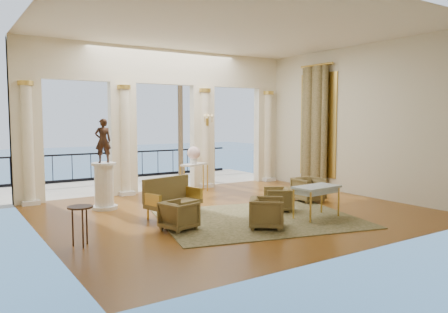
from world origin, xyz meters
TOP-DOWN VIEW (x-y plane):
  - floor at (0.00, 0.00)m, footprint 9.00×9.00m
  - room_walls at (0.00, -1.12)m, footprint 9.00×9.00m
  - arcade at (-0.00, 3.82)m, footprint 9.00×0.56m
  - terrace at (0.00, 5.80)m, footprint 10.00×3.60m
  - balustrade at (0.00, 7.40)m, footprint 9.00×0.06m
  - palm_tree at (2.00, 6.60)m, footprint 2.00×2.00m
  - curtain at (4.28, 1.50)m, footprint 0.33×1.40m
  - window_frame at (4.47, 1.50)m, footprint 0.04×1.60m
  - wall_sconce at (1.40, 3.51)m, footprint 0.30×0.11m
  - rug at (0.03, -1.06)m, footprint 5.13×4.42m
  - armchair_a at (-0.35, -1.83)m, footprint 0.95×0.96m
  - armchair_b at (2.49, -0.14)m, footprint 0.77×0.72m
  - armchair_c at (0.96, -0.63)m, footprint 0.84×0.85m
  - armchair_d at (-1.96, -0.92)m, footprint 0.75×0.78m
  - settee at (-1.52, 0.35)m, footprint 1.50×0.94m
  - game_table at (1.21, -1.72)m, footprint 1.16×0.70m
  - pedestal at (-2.60, 1.99)m, footprint 0.65×0.65m
  - statue at (-2.60, 1.99)m, footprint 0.43×0.30m
  - console_table at (0.62, 3.05)m, footprint 1.01×0.72m
  - urn at (0.62, 3.05)m, footprint 0.41×0.41m
  - side_table at (-4.00, -1.00)m, footprint 0.46×0.46m

SIDE VIEW (x-z plane):
  - terrace at x=0.00m, z-range -0.10..0.00m
  - floor at x=0.00m, z-range 0.00..0.00m
  - rug at x=0.03m, z-range 0.00..0.02m
  - armchair_c at x=0.96m, z-range 0.00..0.66m
  - armchair_d at x=-1.96m, z-range 0.00..0.66m
  - armchair_a at x=-0.35m, z-range 0.00..0.72m
  - armchair_b at x=2.49m, z-range 0.00..0.75m
  - balustrade at x=0.00m, z-range -0.11..0.92m
  - settee at x=-1.52m, z-range 0.00..0.92m
  - pedestal at x=-2.60m, z-range -0.02..1.18m
  - side_table at x=-4.00m, z-range 0.27..1.01m
  - game_table at x=1.21m, z-range 0.30..1.06m
  - console_table at x=0.62m, z-range 0.29..1.19m
  - urn at x=0.62m, z-range 0.93..1.48m
  - statue at x=-2.60m, z-range 1.20..2.32m
  - curtain at x=4.28m, z-range -0.03..4.06m
  - window_frame at x=4.47m, z-range 0.40..3.80m
  - wall_sconce at x=1.40m, z-range 2.06..2.40m
  - arcade at x=0.00m, z-range 0.33..4.83m
  - room_walls at x=0.00m, z-range -1.62..7.38m
  - palm_tree at x=2.00m, z-range 1.84..6.34m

